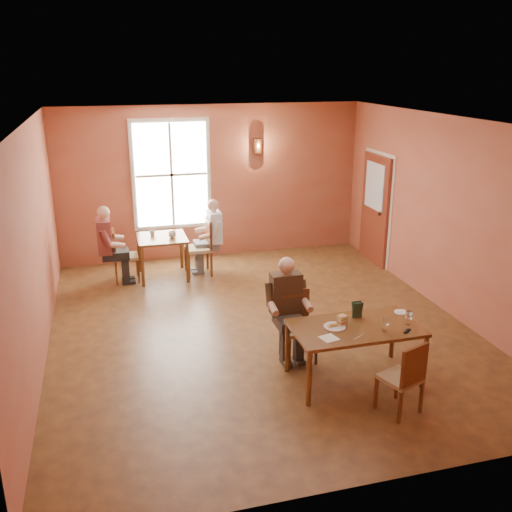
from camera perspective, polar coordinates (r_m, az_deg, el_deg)
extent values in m
cube|color=brown|center=(8.56, 0.35, -7.09)|extent=(6.00, 7.00, 0.01)
cube|color=brown|center=(11.34, -4.40, 7.34)|extent=(6.00, 0.04, 3.00)
cube|color=brown|center=(4.96, 11.35, -8.35)|extent=(6.00, 0.04, 3.00)
cube|color=brown|center=(7.81, -21.35, 0.82)|extent=(0.04, 7.00, 3.00)
cube|color=brown|center=(9.26, 18.60, 3.81)|extent=(0.04, 7.00, 3.00)
cube|color=white|center=(7.74, 0.40, 13.33)|extent=(6.00, 7.00, 0.04)
cube|color=white|center=(11.14, -8.46, 8.03)|extent=(1.36, 0.10, 1.96)
cube|color=maroon|center=(11.26, 11.76, 4.57)|extent=(0.12, 1.04, 2.10)
cylinder|color=brown|center=(11.33, 0.17, 10.97)|extent=(0.16, 0.16, 0.28)
cylinder|color=silver|center=(6.94, 7.88, -6.97)|extent=(0.29, 0.29, 0.03)
cube|color=tan|center=(6.99, 8.60, -6.45)|extent=(0.11, 0.11, 0.11)
cube|color=#223B2B|center=(7.21, 10.08, -5.30)|extent=(0.13, 0.07, 0.21)
cube|color=white|center=(6.76, 10.23, -7.96)|extent=(0.18, 0.11, 0.00)
cube|color=white|center=(6.68, 7.32, -8.16)|extent=(0.23, 0.23, 0.01)
cylinder|color=white|center=(7.50, 14.31, -5.48)|extent=(0.20, 0.20, 0.01)
cube|color=black|center=(7.01, 14.88, -7.27)|extent=(0.12, 0.11, 0.02)
imported|color=silver|center=(10.31, -8.37, 2.13)|extent=(0.15, 0.15, 0.11)
imported|color=white|center=(10.50, -10.32, 2.30)|extent=(0.11, 0.11, 0.10)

